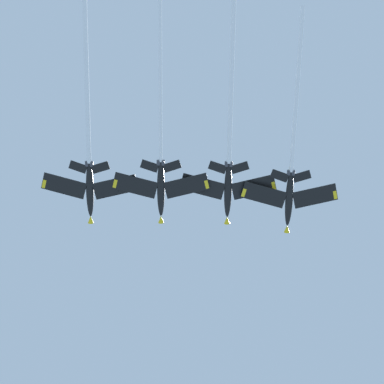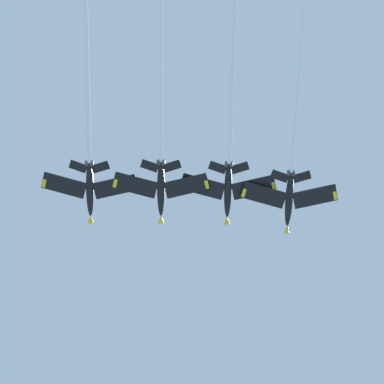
{
  "view_description": "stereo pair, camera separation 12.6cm",
  "coord_description": "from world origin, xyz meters",
  "views": [
    {
      "loc": [
        40.23,
        -20.46,
        1.82
      ],
      "look_at": [
        11.52,
        -8.88,
        173.62
      ],
      "focal_mm": 79.36,
      "sensor_mm": 36.0,
      "label": 1
    },
    {
      "loc": [
        40.19,
        -20.57,
        1.82
      ],
      "look_at": [
        11.52,
        -8.88,
        173.62
      ],
      "focal_mm": 79.36,
      "sensor_mm": 36.0,
      "label": 2
    }
  ],
  "objects": [
    {
      "name": "jet_far_left",
      "position": [
        12.06,
        -31.61,
        171.78
      ],
      "size": [
        43.58,
        23.55,
        11.46
      ],
      "color": "black"
    },
    {
      "name": "jet_inner_left",
      "position": [
        18.3,
        -18.43,
        171.57
      ],
      "size": [
        53.23,
        27.75,
        11.88
      ],
      "color": "black"
    },
    {
      "name": "jet_centre",
      "position": [
        23.09,
        -5.39,
        172.27
      ],
      "size": [
        43.98,
        24.03,
        10.43
      ],
      "color": "black"
    },
    {
      "name": "jet_inner_right",
      "position": [
        24.91,
        7.53,
        171.86
      ],
      "size": [
        43.66,
        23.42,
        10.04
      ],
      "color": "black"
    }
  ]
}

